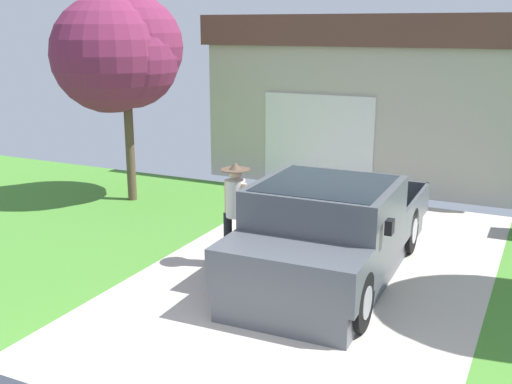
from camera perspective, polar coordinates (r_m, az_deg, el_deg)
name	(u,v)px	position (r m, az deg, el deg)	size (l,w,h in m)	color
pickup_truck	(328,235)	(9.70, 6.64, -3.93)	(2.28, 5.16, 1.58)	#4A4E55
person_with_hat	(236,207)	(10.05, -1.87, -1.35)	(0.49, 0.47, 1.74)	black
handbag	(235,262)	(10.15, -1.93, -6.46)	(0.34, 0.18, 0.42)	#232328
house_with_garage	(400,94)	(17.38, 13.05, 8.77)	(8.86, 5.92, 4.10)	#B7B09F
front_yard_tree	(121,53)	(14.09, -12.21, 12.30)	(2.63, 2.86, 4.53)	brown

